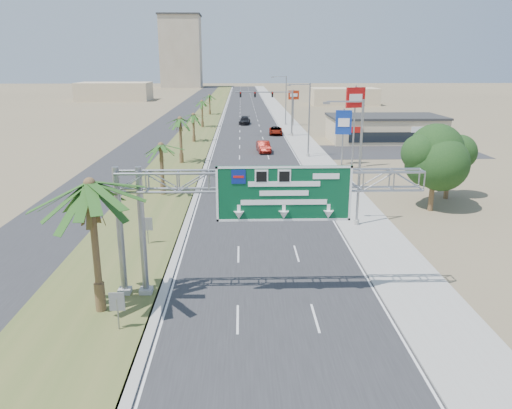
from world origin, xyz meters
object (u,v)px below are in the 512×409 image
at_px(palm_near, 90,185).
at_px(pole_sign_red_near, 355,103).
at_px(signal_mast, 281,109).
at_px(pole_sign_red_far, 294,97).
at_px(store_building, 385,129).
at_px(car_left_lane, 235,193).
at_px(car_right_lane, 276,131).
at_px(sign_gantry, 254,191).
at_px(car_far, 245,121).
at_px(pole_sign_blue, 343,124).
at_px(car_mid_lane, 264,147).

relative_size(palm_near, pole_sign_red_near, 0.83).
height_order(signal_mast, pole_sign_red_far, signal_mast).
bearing_deg(palm_near, pole_sign_red_far, 77.07).
height_order(store_building, car_left_lane, store_building).
bearing_deg(car_right_lane, sign_gantry, -92.11).
bearing_deg(car_far, car_right_lane, -65.17).
bearing_deg(palm_near, car_left_lane, 72.57).
distance_m(palm_near, car_far, 82.66).
relative_size(store_building, pole_sign_red_near, 1.80).
xyz_separation_m(pole_sign_blue, pole_sign_red_far, (-2.12, 40.68, 0.57)).
relative_size(sign_gantry, palm_near, 2.01).
height_order(car_far, pole_sign_red_far, pole_sign_red_far).
distance_m(palm_near, car_right_lane, 68.04).
distance_m(car_left_lane, car_far, 60.36).
relative_size(sign_gantry, store_building, 0.93).
height_order(palm_near, signal_mast, palm_near).
bearing_deg(car_right_lane, pole_sign_blue, -73.79).
bearing_deg(car_far, store_building, -40.83).
bearing_deg(pole_sign_red_far, car_far, 164.61).
bearing_deg(pole_sign_red_far, car_right_lane, -109.09).
xyz_separation_m(car_right_lane, pole_sign_blue, (6.59, -27.76, 4.47)).
height_order(palm_near, car_far, palm_near).
distance_m(signal_mast, car_mid_lane, 16.79).
relative_size(palm_near, signal_mast, 0.81).
distance_m(palm_near, pole_sign_red_far, 81.34).
distance_m(signal_mast, store_building, 18.08).
xyz_separation_m(sign_gantry, signal_mast, (6.23, 62.05, -1.21)).
distance_m(car_right_lane, pole_sign_blue, 28.88).
height_order(store_building, car_mid_lane, store_building).
height_order(car_left_lane, car_right_lane, car_left_lane).
relative_size(car_mid_lane, pole_sign_red_near, 0.49).
relative_size(pole_sign_blue, pole_sign_red_far, 0.97).
distance_m(car_left_lane, car_mid_lane, 26.70).
height_order(store_building, pole_sign_blue, pole_sign_blue).
xyz_separation_m(store_building, car_far, (-22.99, 24.02, -1.23)).
bearing_deg(car_far, pole_sign_blue, -69.00).
distance_m(pole_sign_blue, pole_sign_red_far, 40.74).
xyz_separation_m(car_far, pole_sign_red_far, (9.99, -2.75, 4.97)).
height_order(palm_near, pole_sign_blue, palm_near).
bearing_deg(car_right_lane, car_mid_lane, -96.57).
relative_size(car_right_lane, car_far, 0.95).
relative_size(palm_near, car_far, 1.57).
relative_size(signal_mast, pole_sign_red_far, 1.40).
relative_size(store_building, car_mid_lane, 3.67).
distance_m(car_left_lane, pole_sign_red_far, 58.92).
distance_m(car_left_lane, pole_sign_red_near, 21.79).
bearing_deg(store_building, sign_gantry, -112.36).
bearing_deg(car_mid_lane, pole_sign_red_near, -53.03).
xyz_separation_m(sign_gantry, pole_sign_red_far, (10.06, 77.34, -0.31)).
relative_size(store_building, pole_sign_red_far, 2.45).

